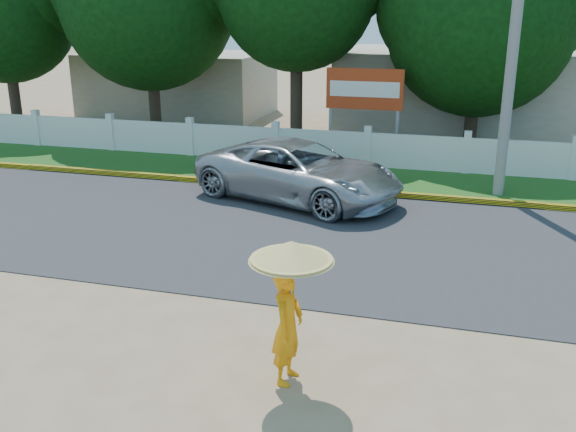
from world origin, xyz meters
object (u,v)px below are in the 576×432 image
object	(u,v)px
utility_pole	(516,20)
vehicle	(299,171)
monk_with_parasol	(289,292)
billboard	(364,94)

from	to	relation	value
utility_pole	vehicle	xyz separation A→B (m)	(-5.06, -1.85, -3.76)
vehicle	monk_with_parasol	world-z (taller)	monk_with_parasol
monk_with_parasol	billboard	size ratio (longest dim) A/B	0.69
utility_pole	monk_with_parasol	world-z (taller)	utility_pole
vehicle	monk_with_parasol	size ratio (longest dim) A/B	2.71
monk_with_parasol	billboard	distance (m)	13.47
vehicle	billboard	world-z (taller)	billboard
vehicle	utility_pole	bearing A→B (deg)	-50.66
utility_pole	billboard	bearing A→B (deg)	142.37
monk_with_parasol	vehicle	bearing A→B (deg)	103.92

